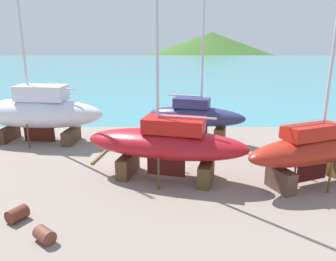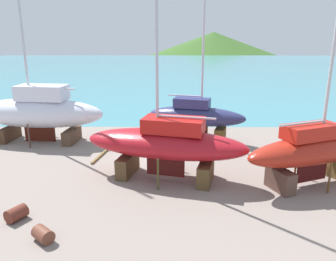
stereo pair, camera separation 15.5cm
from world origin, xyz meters
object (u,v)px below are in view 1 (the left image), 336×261
(worker, at_px, (149,134))
(barrel_rust_far, at_px, (17,214))
(sailboat_mid_port, at_px, (196,116))
(barrel_rust_near, at_px, (311,151))
(barrel_blue_faded, at_px, (45,235))
(sailboat_small_center, at_px, (314,149))
(sailboat_far_slipway, at_px, (167,143))
(sailboat_large_starboard, at_px, (38,112))

(worker, xyz_separation_m, barrel_rust_far, (-5.36, -10.79, -0.60))
(sailboat_mid_port, xyz_separation_m, barrel_rust_near, (7.89, -3.29, -1.73))
(sailboat_mid_port, distance_m, barrel_blue_faded, 15.41)
(sailboat_small_center, distance_m, worker, 11.76)
(sailboat_far_slipway, relative_size, barrel_blue_faded, 19.19)
(sailboat_small_center, distance_m, sailboat_mid_port, 9.93)
(barrel_rust_near, relative_size, barrel_rust_far, 1.02)
(sailboat_small_center, height_order, barrel_rust_near, sailboat_small_center)
(sailboat_mid_port, bearing_deg, barrel_rust_far, -110.40)
(sailboat_large_starboard, bearing_deg, barrel_rust_near, 176.95)
(sailboat_far_slipway, height_order, sailboat_small_center, sailboat_far_slipway)
(sailboat_far_slipway, height_order, worker, sailboat_far_slipway)
(sailboat_far_slipway, distance_m, barrel_rust_far, 8.39)
(barrel_blue_faded, bearing_deg, sailboat_far_slipway, 51.99)
(worker, bearing_deg, sailboat_far_slipway, -110.12)
(sailboat_mid_port, height_order, barrel_rust_far, sailboat_mid_port)
(sailboat_small_center, height_order, worker, sailboat_small_center)
(sailboat_mid_port, distance_m, sailboat_large_starboard, 12.27)
(sailboat_mid_port, xyz_separation_m, sailboat_large_starboard, (-12.26, -0.18, 0.39))
(barrel_rust_far, height_order, barrel_blue_faded, barrel_rust_far)
(sailboat_mid_port, height_order, sailboat_large_starboard, sailboat_large_starboard)
(sailboat_far_slipway, relative_size, barrel_rust_near, 18.46)
(sailboat_mid_port, distance_m, barrel_rust_far, 15.01)
(sailboat_far_slipway, bearing_deg, sailboat_large_starboard, -21.33)
(barrel_rust_near, bearing_deg, sailboat_mid_port, 157.35)
(barrel_blue_faded, bearing_deg, barrel_rust_far, 138.17)
(barrel_rust_near, bearing_deg, barrel_rust_far, -152.90)
(barrel_rust_near, height_order, barrel_blue_faded, barrel_blue_faded)
(sailboat_large_starboard, height_order, barrel_blue_faded, sailboat_large_starboard)
(barrel_blue_faded, bearing_deg, sailboat_mid_port, 62.12)
(sailboat_large_starboard, height_order, barrel_rust_near, sailboat_large_starboard)
(sailboat_far_slipway, bearing_deg, barrel_blue_faded, 65.91)
(sailboat_small_center, bearing_deg, barrel_rust_near, 44.90)
(sailboat_small_center, relative_size, barrel_rust_near, 13.59)
(sailboat_small_center, height_order, sailboat_mid_port, sailboat_mid_port)
(sailboat_small_center, bearing_deg, barrel_rust_far, 172.91)
(sailboat_small_center, xyz_separation_m, barrel_rust_far, (-14.83, -3.91, -1.74))
(sailboat_large_starboard, relative_size, worker, 10.47)
(barrel_rust_far, xyz_separation_m, barrel_blue_faded, (1.81, -1.62, -0.02))
(sailboat_small_center, bearing_deg, sailboat_far_slipway, 152.78)
(sailboat_small_center, relative_size, worker, 6.99)
(barrel_rust_far, bearing_deg, barrel_rust_near, 27.10)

